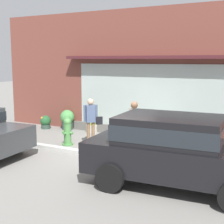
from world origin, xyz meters
TOP-DOWN VIEW (x-y plane):
  - ground_plane at (0.00, 0.00)m, footprint 60.00×60.00m
  - curb_strip at (0.00, -0.20)m, footprint 14.00×0.24m
  - storefront at (0.00, 3.19)m, footprint 14.00×0.81m
  - fire_hydrant at (-1.96, 0.52)m, footprint 0.44×0.41m
  - pedestrian_with_handbag at (-1.24, 0.98)m, footprint 0.55×0.49m
  - pedestrian_passerby at (0.60, 0.62)m, footprint 0.41×0.30m
  - parked_car_black at (2.63, -1.46)m, footprint 4.50×2.32m
  - potted_plant_window_left at (0.79, 2.85)m, footprint 0.51×0.51m
  - potted_plant_window_right at (-2.33, 2.75)m, footprint 0.48×0.48m
  - potted_plant_window_center at (-4.51, 2.40)m, footprint 0.47×0.47m
  - potted_plant_low_front at (-0.74, 2.59)m, footprint 0.42×0.42m
  - potted_plant_by_entrance at (-3.58, 2.74)m, footprint 0.61×0.61m

SIDE VIEW (x-z plane):
  - ground_plane at x=0.00m, z-range 0.00..0.00m
  - curb_strip at x=0.00m, z-range 0.00..0.12m
  - potted_plant_window_center at x=-4.51m, z-range 0.01..0.59m
  - potted_plant_low_front at x=-0.74m, z-range -0.02..0.75m
  - potted_plant_window_left at x=0.79m, z-range 0.02..0.83m
  - potted_plant_by_entrance at x=-3.58m, z-range 0.02..0.88m
  - fire_hydrant at x=-1.96m, z-range -0.01..0.98m
  - potted_plant_window_right at x=-2.33m, z-range -0.03..1.16m
  - parked_car_black at x=2.63m, z-range 0.11..1.82m
  - pedestrian_with_handbag at x=-1.24m, z-range 0.14..1.81m
  - pedestrian_passerby at x=0.60m, z-range 0.14..1.86m
  - storefront at x=0.00m, z-range -0.05..4.93m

